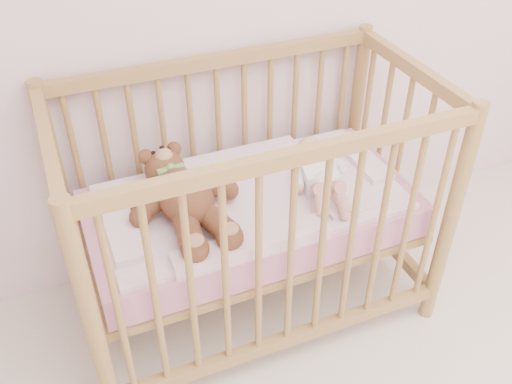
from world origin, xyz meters
name	(u,v)px	position (x,y,z in m)	size (l,w,h in m)	color
crib	(251,210)	(-0.29, 1.60, 0.50)	(1.36, 0.76, 1.00)	#9E7C43
mattress	(251,213)	(-0.29, 1.60, 0.49)	(1.22, 0.62, 0.13)	pink
blanket	(251,197)	(-0.29, 1.60, 0.56)	(1.10, 0.58, 0.06)	#E9A1BD
baby	(318,168)	(-0.03, 1.58, 0.64)	(0.23, 0.49, 0.12)	white
teddy_bear	(185,198)	(-0.55, 1.58, 0.65)	(0.42, 0.60, 0.17)	brown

